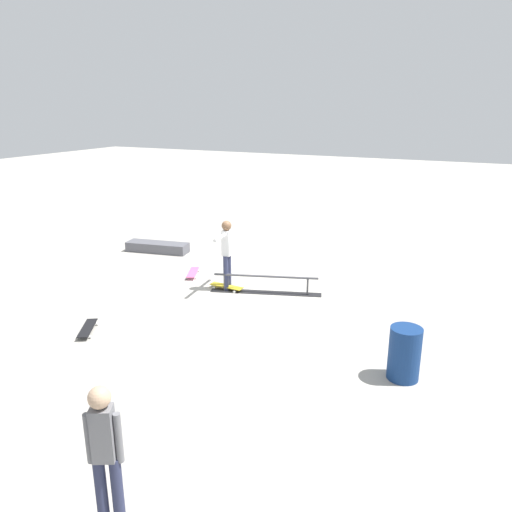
{
  "coord_description": "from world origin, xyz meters",
  "views": [
    {
      "loc": [
        -4.45,
        9.21,
        4.03
      ],
      "look_at": [
        -0.21,
        0.36,
        1.0
      ],
      "focal_mm": 34.53,
      "sensor_mm": 36.0,
      "label": 1
    }
  ],
  "objects_px": {
    "skater_main": "(227,250)",
    "loose_skateboard_pink": "(193,272)",
    "grind_rail": "(266,285)",
    "loose_skateboard_black": "(87,328)",
    "skate_ledge": "(158,247)",
    "skateboard_main": "(227,286)",
    "bystander_grey_shirt": "(105,450)",
    "trash_bin": "(404,353)"
  },
  "relations": [
    {
      "from": "grind_rail",
      "to": "skate_ledge",
      "type": "xyz_separation_m",
      "value": [
        4.12,
        -1.59,
        -0.04
      ]
    },
    {
      "from": "skateboard_main",
      "to": "bystander_grey_shirt",
      "type": "xyz_separation_m",
      "value": [
        -2.14,
        6.24,
        0.81
      ]
    },
    {
      "from": "grind_rail",
      "to": "skater_main",
      "type": "bearing_deg",
      "value": -7.33
    },
    {
      "from": "skater_main",
      "to": "bystander_grey_shirt",
      "type": "relative_size",
      "value": 1.02
    },
    {
      "from": "grind_rail",
      "to": "skateboard_main",
      "type": "distance_m",
      "value": 0.92
    },
    {
      "from": "skate_ledge",
      "to": "trash_bin",
      "type": "xyz_separation_m",
      "value": [
        -7.5,
        3.93,
        0.28
      ]
    },
    {
      "from": "skate_ledge",
      "to": "trash_bin",
      "type": "height_order",
      "value": "trash_bin"
    },
    {
      "from": "skate_ledge",
      "to": "skater_main",
      "type": "distance_m",
      "value": 3.77
    },
    {
      "from": "grind_rail",
      "to": "skater_main",
      "type": "xyz_separation_m",
      "value": [
        0.88,
        0.17,
        0.75
      ]
    },
    {
      "from": "loose_skateboard_pink",
      "to": "trash_bin",
      "type": "relative_size",
      "value": 0.97
    },
    {
      "from": "skate_ledge",
      "to": "bystander_grey_shirt",
      "type": "bearing_deg",
      "value": 123.81
    },
    {
      "from": "skate_ledge",
      "to": "loose_skateboard_black",
      "type": "xyz_separation_m",
      "value": [
        -1.97,
        4.81,
        -0.06
      ]
    },
    {
      "from": "loose_skateboard_black",
      "to": "trash_bin",
      "type": "height_order",
      "value": "trash_bin"
    },
    {
      "from": "skater_main",
      "to": "bystander_grey_shirt",
      "type": "xyz_separation_m",
      "value": [
        -2.13,
        6.26,
        -0.04
      ]
    },
    {
      "from": "skater_main",
      "to": "skateboard_main",
      "type": "bearing_deg",
      "value": -42.24
    },
    {
      "from": "bystander_grey_shirt",
      "to": "trash_bin",
      "type": "xyz_separation_m",
      "value": [
        -2.13,
        -4.09,
        -0.47
      ]
    },
    {
      "from": "skate_ledge",
      "to": "trash_bin",
      "type": "relative_size",
      "value": 2.13
    },
    {
      "from": "loose_skateboard_pink",
      "to": "grind_rail",
      "type": "bearing_deg",
      "value": 58.33
    },
    {
      "from": "bystander_grey_shirt",
      "to": "skate_ledge",
      "type": "bearing_deg",
      "value": 96.57
    },
    {
      "from": "grind_rail",
      "to": "skate_ledge",
      "type": "bearing_deg",
      "value": -39.28
    },
    {
      "from": "skate_ledge",
      "to": "skateboard_main",
      "type": "height_order",
      "value": "skate_ledge"
    },
    {
      "from": "grind_rail",
      "to": "loose_skateboard_black",
      "type": "relative_size",
      "value": 3.07
    },
    {
      "from": "grind_rail",
      "to": "loose_skateboard_black",
      "type": "bearing_deg",
      "value": 38.09
    },
    {
      "from": "skate_ledge",
      "to": "loose_skateboard_pink",
      "type": "relative_size",
      "value": 2.19
    },
    {
      "from": "trash_bin",
      "to": "skater_main",
      "type": "bearing_deg",
      "value": -27.08
    },
    {
      "from": "loose_skateboard_pink",
      "to": "trash_bin",
      "type": "xyz_separation_m",
      "value": [
        -5.49,
        2.64,
        0.34
      ]
    },
    {
      "from": "skate_ledge",
      "to": "loose_skateboard_black",
      "type": "distance_m",
      "value": 5.2
    },
    {
      "from": "skater_main",
      "to": "loose_skateboard_pink",
      "type": "xyz_separation_m",
      "value": [
        1.23,
        -0.47,
        -0.85
      ]
    },
    {
      "from": "skate_ledge",
      "to": "loose_skateboard_pink",
      "type": "xyz_separation_m",
      "value": [
        -2.01,
        1.29,
        -0.06
      ]
    },
    {
      "from": "skate_ledge",
      "to": "loose_skateboard_black",
      "type": "height_order",
      "value": "skate_ledge"
    },
    {
      "from": "skater_main",
      "to": "loose_skateboard_pink",
      "type": "bearing_deg",
      "value": -116.58
    },
    {
      "from": "grind_rail",
      "to": "skateboard_main",
      "type": "relative_size",
      "value": 3.0
    },
    {
      "from": "skate_ledge",
      "to": "bystander_grey_shirt",
      "type": "height_order",
      "value": "bystander_grey_shirt"
    },
    {
      "from": "loose_skateboard_black",
      "to": "trash_bin",
      "type": "relative_size",
      "value": 0.95
    },
    {
      "from": "skater_main",
      "to": "skateboard_main",
      "type": "distance_m",
      "value": 0.86
    },
    {
      "from": "bystander_grey_shirt",
      "to": "loose_skateboard_pink",
      "type": "relative_size",
      "value": 1.93
    },
    {
      "from": "grind_rail",
      "to": "loose_skateboard_black",
      "type": "height_order",
      "value": "grind_rail"
    },
    {
      "from": "skateboard_main",
      "to": "trash_bin",
      "type": "bearing_deg",
      "value": 156.47
    },
    {
      "from": "loose_skateboard_black",
      "to": "bystander_grey_shirt",
      "type": "bearing_deg",
      "value": -163.69
    },
    {
      "from": "skater_main",
      "to": "skateboard_main",
      "type": "height_order",
      "value": "skater_main"
    },
    {
      "from": "bystander_grey_shirt",
      "to": "trash_bin",
      "type": "distance_m",
      "value": 4.63
    },
    {
      "from": "skater_main",
      "to": "skateboard_main",
      "type": "xyz_separation_m",
      "value": [
        0.02,
        0.02,
        -0.85
      ]
    }
  ]
}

